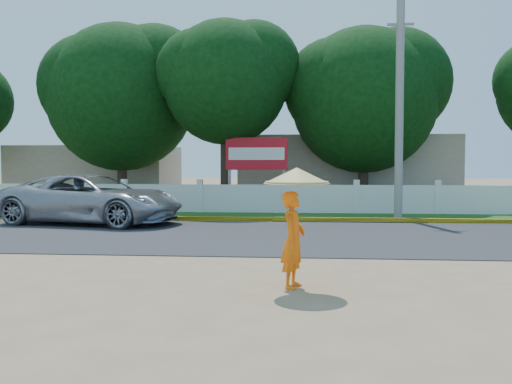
{
  "coord_description": "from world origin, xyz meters",
  "views": [
    {
      "loc": [
        1.11,
        -10.55,
        1.96
      ],
      "look_at": [
        0.0,
        2.0,
        1.3
      ],
      "focal_mm": 40.0,
      "sensor_mm": 36.0,
      "label": 1
    }
  ],
  "objects_px": {
    "monk_with_parasol": "(295,210)",
    "billboard": "(257,158)",
    "utility_pole": "(399,111)",
    "vehicle": "(93,199)"
  },
  "relations": [
    {
      "from": "monk_with_parasol",
      "to": "billboard",
      "type": "relative_size",
      "value": 0.64
    },
    {
      "from": "monk_with_parasol",
      "to": "billboard",
      "type": "bearing_deg",
      "value": 97.42
    },
    {
      "from": "vehicle",
      "to": "monk_with_parasol",
      "type": "distance_m",
      "value": 10.87
    },
    {
      "from": "utility_pole",
      "to": "monk_with_parasol",
      "type": "height_order",
      "value": "utility_pole"
    },
    {
      "from": "vehicle",
      "to": "billboard",
      "type": "relative_size",
      "value": 1.94
    },
    {
      "from": "vehicle",
      "to": "monk_with_parasol",
      "type": "xyz_separation_m",
      "value": [
        6.57,
        -8.65,
        0.43
      ]
    },
    {
      "from": "vehicle",
      "to": "monk_with_parasol",
      "type": "bearing_deg",
      "value": -131.03
    },
    {
      "from": "utility_pole",
      "to": "vehicle",
      "type": "distance_m",
      "value": 10.62
    },
    {
      "from": "utility_pole",
      "to": "vehicle",
      "type": "bearing_deg",
      "value": -165.96
    },
    {
      "from": "vehicle",
      "to": "billboard",
      "type": "xyz_separation_m",
      "value": [
        4.74,
        5.38,
        1.35
      ]
    }
  ]
}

